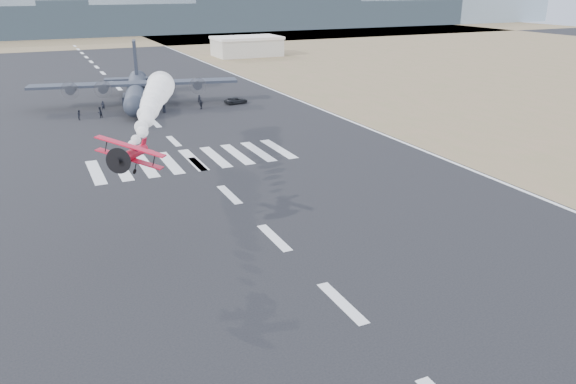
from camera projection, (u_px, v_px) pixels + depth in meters
scrub_far at (68, 40)px, 224.94m from camera, size 500.00×80.00×0.00m
runway_markings at (174, 141)px, 80.54m from camera, size 60.00×260.00×0.01m
ridge_seg_d at (60, 19)px, 248.16m from camera, size 150.00×50.00×13.00m
ridge_seg_e at (202, 13)px, 273.53m from camera, size 150.00×50.00×15.00m
ridge_seg_f at (320, 9)px, 298.91m from camera, size 150.00×50.00×17.00m
ridge_seg_g at (419, 11)px, 325.34m from camera, size 150.00×50.00×13.00m
hangar_right at (247, 46)px, 174.15m from camera, size 20.50×12.50×5.90m
aerobatic_biplane at (132, 154)px, 44.82m from camera, size 5.58×5.34×2.87m
smoke_trail at (157, 94)px, 68.15m from camera, size 10.58×29.64×3.60m
transport_aircraft at (136, 89)px, 104.28m from camera, size 36.95×30.24×10.71m
support_vehicle at (236, 101)px, 105.38m from camera, size 4.59×2.52×1.22m
crew_a at (199, 99)px, 105.66m from camera, size 0.70×0.64×1.60m
crew_b at (100, 112)px, 94.16m from camera, size 1.05×1.00×1.86m
crew_c at (144, 106)px, 98.86m from camera, size 0.85×1.27×1.80m
crew_d at (201, 104)px, 100.72m from camera, size 1.16×1.03×1.78m
crew_e at (164, 107)px, 98.21m from camera, size 0.64×0.94×1.81m
crew_f at (152, 106)px, 98.99m from camera, size 1.73×1.25×1.80m
crew_g at (103, 106)px, 99.77m from camera, size 0.78×0.72×1.71m
crew_h at (79, 115)px, 92.96m from camera, size 0.57×0.83×1.61m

